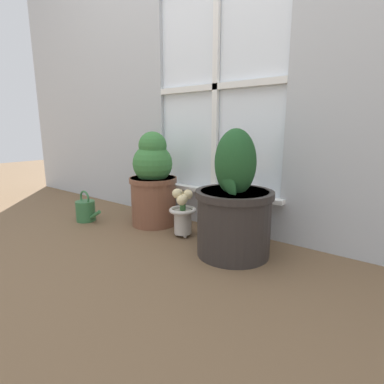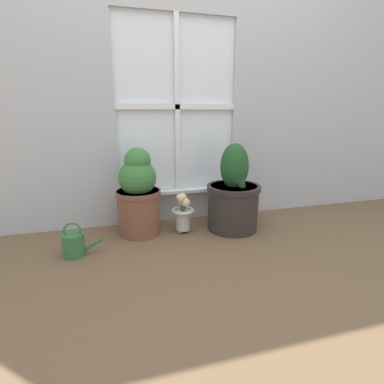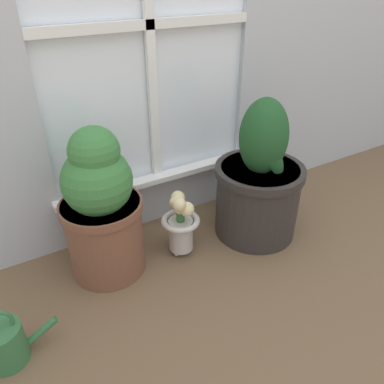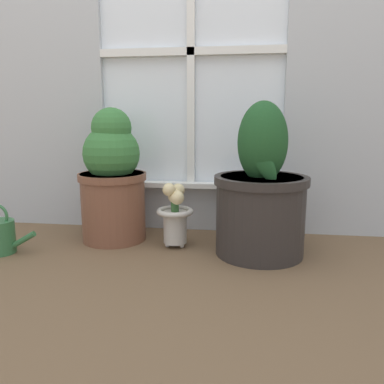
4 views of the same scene
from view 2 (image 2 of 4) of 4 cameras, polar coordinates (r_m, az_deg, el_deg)
The scene contains 6 objects.
ground_plane at distance 1.86m, azimuth 1.93°, elevation -11.45°, with size 10.00×10.00×0.00m, color brown.
wall_with_window at distance 2.33m, azimuth -3.09°, elevation 25.94°, with size 4.40×0.10×2.50m.
potted_plant_left at distance 2.08m, azimuth -10.17°, elevation -0.48°, with size 0.31×0.31×0.60m.
potted_plant_right at distance 2.16m, azimuth 7.87°, elevation -0.96°, with size 0.38×0.38×0.62m.
flower_vase at distance 2.11m, azimuth -1.77°, elevation -3.74°, with size 0.16×0.16×0.29m.
watering_can at distance 1.93m, azimuth -21.57°, elevation -9.22°, with size 0.23×0.13×0.21m.
Camera 2 is at (-0.51, -1.59, 0.84)m, focal length 28.00 mm.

